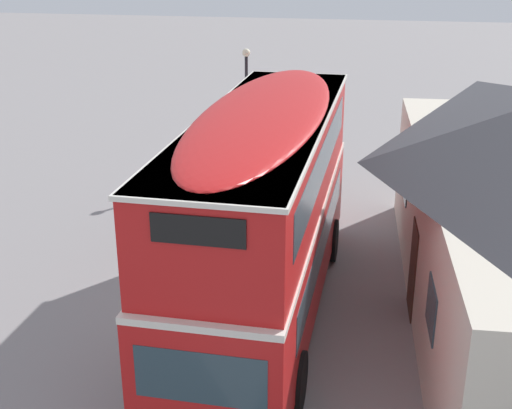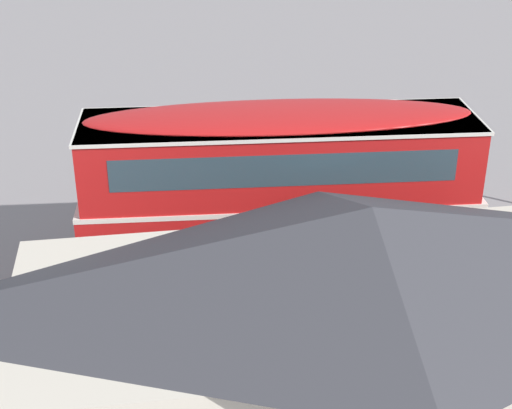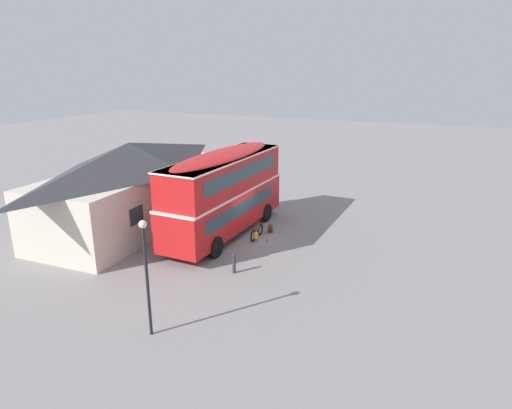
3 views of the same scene
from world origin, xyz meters
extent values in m
plane|color=gray|center=(0.00, 0.00, 0.00)|extent=(120.00, 120.00, 0.00)
cylinder|color=black|center=(3.20, 2.24, 0.55)|extent=(1.11, 0.30, 1.10)
cylinder|color=black|center=(3.14, -0.14, 0.55)|extent=(1.11, 0.30, 1.10)
cylinder|color=black|center=(-2.98, 2.38, 0.55)|extent=(1.11, 0.30, 1.10)
cylinder|color=black|center=(-3.03, 0.00, 0.55)|extent=(1.11, 0.30, 1.10)
cube|color=red|center=(0.08, 1.12, 1.52)|extent=(10.02, 2.72, 2.10)
cube|color=white|center=(0.08, 1.12, 2.60)|extent=(10.04, 2.74, 0.12)
cube|color=red|center=(0.08, 1.12, 3.58)|extent=(9.72, 2.67, 1.90)
ellipsoid|color=red|center=(0.08, 1.12, 4.61)|extent=(9.52, 2.61, 0.36)
cube|color=#2D424C|center=(5.04, 1.01, 1.77)|extent=(0.11, 2.05, 0.90)
cube|color=black|center=(4.91, 1.01, 4.10)|extent=(0.09, 1.38, 0.44)
cube|color=#2D424C|center=(-0.15, -0.11, 1.82)|extent=(7.77, 0.22, 0.76)
cube|color=#2D424C|center=(0.06, -0.09, 3.73)|extent=(8.17, 0.22, 0.80)
cube|color=#2D424C|center=(-0.09, 2.37, 1.82)|extent=(7.77, 0.22, 0.76)
cube|color=#2D424C|center=(0.11, 2.34, 3.73)|extent=(8.17, 0.22, 0.80)
cube|color=white|center=(0.08, 1.12, 4.49)|extent=(9.82, 2.75, 0.08)
torus|color=black|center=(0.74, -0.79, 0.34)|extent=(0.68, 0.10, 0.68)
torus|color=black|center=(-0.31, -0.83, 0.34)|extent=(0.68, 0.10, 0.68)
cylinder|color=#B2B2B7|center=(0.74, -0.79, 0.34)|extent=(0.05, 0.10, 0.05)
cylinder|color=#B2B2B7|center=(-0.31, -0.83, 0.34)|extent=(0.05, 0.10, 0.05)
cylinder|color=maroon|center=(0.46, -0.80, 0.59)|extent=(0.48, 0.05, 0.65)
cylinder|color=maroon|center=(0.39, -0.80, 0.91)|extent=(0.59, 0.06, 0.04)
cylinder|color=maroon|center=(0.17, -0.81, 0.60)|extent=(0.18, 0.04, 0.64)
cylinder|color=maroon|center=(-0.04, -0.82, 0.31)|extent=(0.55, 0.05, 0.09)
cylinder|color=maroon|center=(-0.11, -0.82, 0.63)|extent=(0.43, 0.04, 0.59)
cylinder|color=maroon|center=(0.71, -0.79, 0.62)|extent=(0.09, 0.04, 0.57)
cylinder|color=black|center=(0.68, -0.80, 0.96)|extent=(0.04, 0.46, 0.03)
ellipsoid|color=black|center=(0.08, -0.81, 0.94)|extent=(0.26, 0.11, 0.06)
cube|color=yellow|center=(-0.28, -0.99, 0.36)|extent=(0.28, 0.15, 0.32)
cylinder|color=green|center=(0.46, -0.80, 0.59)|extent=(0.07, 0.07, 0.18)
cube|color=#592D19|center=(1.33, -1.17, 0.23)|extent=(0.31, 0.34, 0.45)
ellipsoid|color=#592D19|center=(1.33, -1.17, 0.45)|extent=(0.29, 0.33, 0.10)
cube|color=#3E2011|center=(1.22, -1.21, 0.16)|extent=(0.11, 0.20, 0.16)
cylinder|color=black|center=(1.47, -1.19, 0.23)|extent=(0.05, 0.05, 0.36)
cylinder|color=black|center=(1.41, -1.05, 0.23)|extent=(0.05, 0.05, 0.36)
cylinder|color=#D84C33|center=(-0.08, -1.57, 0.10)|extent=(0.07, 0.07, 0.20)
cylinder|color=black|center=(-0.08, -1.57, 0.21)|extent=(0.04, 0.04, 0.03)
cube|color=#3D2319|center=(-0.62, 4.34, 1.05)|extent=(1.10, 0.09, 2.10)
cube|color=#2D424C|center=(-3.84, 4.19, 1.91)|extent=(1.10, 0.09, 0.90)
cube|color=#2D424C|center=(2.60, 4.49, 1.91)|extent=(1.10, 0.09, 0.90)
cylinder|color=black|center=(-9.90, -1.21, 2.04)|extent=(0.11, 0.11, 4.09)
sphere|color=#F2E5BF|center=(-9.90, -1.21, 4.21)|extent=(0.28, 0.28, 0.28)
cylinder|color=#333338|center=(-4.25, -1.66, 0.42)|extent=(0.16, 0.16, 0.85)
sphere|color=#333338|center=(-4.25, -1.66, 0.89)|extent=(0.16, 0.16, 0.16)
camera|label=1|loc=(13.28, 3.36, 7.86)|focal=47.98mm
camera|label=2|loc=(2.55, 18.67, 11.11)|focal=54.49mm
camera|label=3|loc=(-20.87, -10.34, 9.16)|focal=30.87mm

